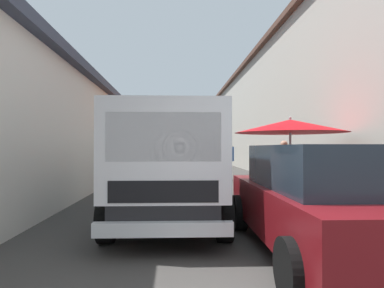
{
  "coord_description": "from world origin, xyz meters",
  "views": [
    {
      "loc": [
        -1.9,
        1.0,
        1.42
      ],
      "look_at": [
        13.0,
        0.21,
        1.58
      ],
      "focal_mm": 30.82,
      "sensor_mm": 36.0,
      "label": 1
    }
  ],
  "objects_px": {
    "fruit_stall_near_right": "(168,140)",
    "parked_scooter": "(264,174)",
    "vendor_by_crates": "(284,163)",
    "fruit_stall_mid_lane": "(290,135)",
    "vendor_in_shade": "(229,158)",
    "plastic_stool": "(221,174)",
    "hatchback_car": "(323,199)",
    "delivery_truck": "(168,170)",
    "fruit_stall_near_left": "(141,144)"
  },
  "relations": [
    {
      "from": "fruit_stall_near_left",
      "to": "hatchback_car",
      "type": "height_order",
      "value": "fruit_stall_near_left"
    },
    {
      "from": "vendor_in_shade",
      "to": "hatchback_car",
      "type": "bearing_deg",
      "value": 177.7
    },
    {
      "from": "fruit_stall_near_left",
      "to": "vendor_in_shade",
      "type": "distance_m",
      "value": 4.12
    },
    {
      "from": "delivery_truck",
      "to": "plastic_stool",
      "type": "height_order",
      "value": "delivery_truck"
    },
    {
      "from": "fruit_stall_near_right",
      "to": "fruit_stall_near_left",
      "type": "bearing_deg",
      "value": 22.82
    },
    {
      "from": "fruit_stall_mid_lane",
      "to": "plastic_stool",
      "type": "distance_m",
      "value": 5.35
    },
    {
      "from": "vendor_by_crates",
      "to": "plastic_stool",
      "type": "height_order",
      "value": "vendor_by_crates"
    },
    {
      "from": "fruit_stall_mid_lane",
      "to": "hatchback_car",
      "type": "height_order",
      "value": "fruit_stall_mid_lane"
    },
    {
      "from": "delivery_truck",
      "to": "vendor_in_shade",
      "type": "height_order",
      "value": "delivery_truck"
    },
    {
      "from": "fruit_stall_mid_lane",
      "to": "parked_scooter",
      "type": "bearing_deg",
      "value": -5.54
    },
    {
      "from": "plastic_stool",
      "to": "vendor_in_shade",
      "type": "bearing_deg",
      "value": -33.71
    },
    {
      "from": "fruit_stall_mid_lane",
      "to": "plastic_stool",
      "type": "relative_size",
      "value": 6.5
    },
    {
      "from": "fruit_stall_near_left",
      "to": "parked_scooter",
      "type": "xyz_separation_m",
      "value": [
        -3.24,
        -4.84,
        -1.14
      ]
    },
    {
      "from": "fruit_stall_mid_lane",
      "to": "vendor_in_shade",
      "type": "relative_size",
      "value": 1.68
    },
    {
      "from": "hatchback_car",
      "to": "delivery_truck",
      "type": "distance_m",
      "value": 2.51
    },
    {
      "from": "vendor_by_crates",
      "to": "vendor_in_shade",
      "type": "xyz_separation_m",
      "value": [
        4.3,
        0.93,
        0.04
      ]
    },
    {
      "from": "fruit_stall_near_right",
      "to": "parked_scooter",
      "type": "height_order",
      "value": "fruit_stall_near_right"
    },
    {
      "from": "fruit_stall_near_right",
      "to": "delivery_truck",
      "type": "height_order",
      "value": "fruit_stall_near_right"
    },
    {
      "from": "fruit_stall_near_right",
      "to": "delivery_truck",
      "type": "relative_size",
      "value": 0.51
    },
    {
      "from": "fruit_stall_mid_lane",
      "to": "delivery_truck",
      "type": "distance_m",
      "value": 4.07
    },
    {
      "from": "vendor_by_crates",
      "to": "fruit_stall_mid_lane",
      "type": "bearing_deg",
      "value": 166.76
    },
    {
      "from": "hatchback_car",
      "to": "delivery_truck",
      "type": "height_order",
      "value": "delivery_truck"
    },
    {
      "from": "delivery_truck",
      "to": "vendor_in_shade",
      "type": "bearing_deg",
      "value": -16.4
    },
    {
      "from": "hatchback_car",
      "to": "vendor_in_shade",
      "type": "bearing_deg",
      "value": -2.3
    },
    {
      "from": "fruit_stall_near_left",
      "to": "plastic_stool",
      "type": "xyz_separation_m",
      "value": [
        -1.97,
        -3.4,
        -1.26
      ]
    },
    {
      "from": "hatchback_car",
      "to": "plastic_stool",
      "type": "relative_size",
      "value": 9.04
    },
    {
      "from": "delivery_truck",
      "to": "hatchback_car",
      "type": "bearing_deg",
      "value": -123.75
    },
    {
      "from": "hatchback_car",
      "to": "delivery_truck",
      "type": "relative_size",
      "value": 0.8
    },
    {
      "from": "fruit_stall_mid_lane",
      "to": "fruit_stall_near_right",
      "type": "height_order",
      "value": "fruit_stall_mid_lane"
    },
    {
      "from": "fruit_stall_near_right",
      "to": "plastic_stool",
      "type": "distance_m",
      "value": 2.74
    },
    {
      "from": "fruit_stall_near_left",
      "to": "fruit_stall_near_right",
      "type": "relative_size",
      "value": 0.92
    },
    {
      "from": "parked_scooter",
      "to": "fruit_stall_near_right",
      "type": "bearing_deg",
      "value": 87.05
    },
    {
      "from": "hatchback_car",
      "to": "vendor_by_crates",
      "type": "height_order",
      "value": "vendor_by_crates"
    },
    {
      "from": "vendor_by_crates",
      "to": "parked_scooter",
      "type": "distance_m",
      "value": 2.36
    },
    {
      "from": "fruit_stall_near_left",
      "to": "vendor_by_crates",
      "type": "bearing_deg",
      "value": -139.05
    },
    {
      "from": "vendor_by_crates",
      "to": "vendor_in_shade",
      "type": "relative_size",
      "value": 0.97
    },
    {
      "from": "delivery_truck",
      "to": "vendor_by_crates",
      "type": "xyz_separation_m",
      "value": [
        4.08,
        -3.4,
        -0.1
      ]
    },
    {
      "from": "fruit_stall_near_left",
      "to": "vendor_in_shade",
      "type": "xyz_separation_m",
      "value": [
        -1.25,
        -3.88,
        -0.61
      ]
    },
    {
      "from": "fruit_stall_near_left",
      "to": "plastic_stool",
      "type": "bearing_deg",
      "value": -120.01
    },
    {
      "from": "fruit_stall_mid_lane",
      "to": "vendor_by_crates",
      "type": "relative_size",
      "value": 1.74
    },
    {
      "from": "fruit_stall_near_left",
      "to": "fruit_stall_near_right",
      "type": "xyz_separation_m",
      "value": [
        -3.06,
        -1.29,
        0.09
      ]
    },
    {
      "from": "vendor_by_crates",
      "to": "fruit_stall_near_right",
      "type": "bearing_deg",
      "value": 54.77
    },
    {
      "from": "vendor_in_shade",
      "to": "plastic_stool",
      "type": "distance_m",
      "value": 1.08
    },
    {
      "from": "fruit_stall_mid_lane",
      "to": "parked_scooter",
      "type": "distance_m",
      "value": 4.01
    },
    {
      "from": "vendor_by_crates",
      "to": "parked_scooter",
      "type": "relative_size",
      "value": 0.96
    },
    {
      "from": "fruit_stall_mid_lane",
      "to": "plastic_stool",
      "type": "height_order",
      "value": "fruit_stall_mid_lane"
    },
    {
      "from": "vendor_by_crates",
      "to": "parked_scooter",
      "type": "xyz_separation_m",
      "value": [
        2.31,
        -0.02,
        -0.49
      ]
    },
    {
      "from": "plastic_stool",
      "to": "fruit_stall_near_right",
      "type": "bearing_deg",
      "value": 117.26
    },
    {
      "from": "vendor_by_crates",
      "to": "hatchback_car",
      "type": "bearing_deg",
      "value": 166.36
    },
    {
      "from": "hatchback_car",
      "to": "vendor_by_crates",
      "type": "bearing_deg",
      "value": -13.64
    }
  ]
}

